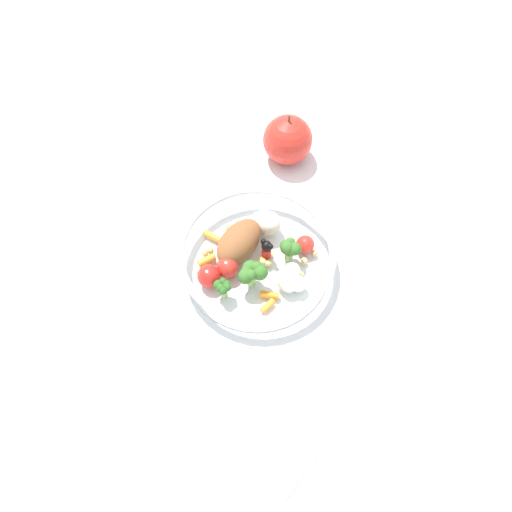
{
  "coord_description": "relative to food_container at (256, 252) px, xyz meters",
  "views": [
    {
      "loc": [
        0.2,
        0.31,
        0.66
      ],
      "look_at": [
        -0.02,
        -0.0,
        0.02
      ],
      "focal_mm": 36.22,
      "sensor_mm": 36.0,
      "label": 1
    }
  ],
  "objects": [
    {
      "name": "food_container",
      "position": [
        0.0,
        0.0,
        0.0
      ],
      "size": [
        0.23,
        0.23,
        0.06
      ],
      "color": "white",
      "rests_on": "ground_plane"
    },
    {
      "name": "folded_napkin",
      "position": [
        0.13,
        0.22,
        -0.02
      ],
      "size": [
        0.13,
        0.13,
        0.01
      ],
      "primitive_type": "cube",
      "rotation": [
        0.0,
        0.0,
        0.28
      ],
      "color": "silver",
      "rests_on": "ground_plane"
    },
    {
      "name": "loose_apple",
      "position": [
        -0.16,
        -0.14,
        0.01
      ],
      "size": [
        0.08,
        0.08,
        0.09
      ],
      "color": "red",
      "rests_on": "ground_plane"
    },
    {
      "name": "ground_plane",
      "position": [
        0.02,
        0.01,
        -0.03
      ],
      "size": [
        2.4,
        2.4,
        0.0
      ],
      "primitive_type": "plane",
      "color": "white"
    }
  ]
}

